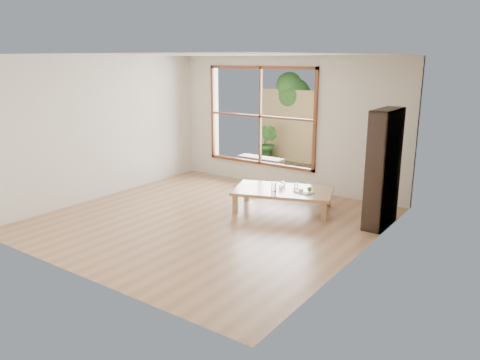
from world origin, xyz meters
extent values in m
plane|color=#AF7A57|center=(0.00, 0.00, 0.00)|extent=(5.00, 5.00, 0.00)
cube|color=#A4834F|center=(0.70, 1.13, 0.34)|extent=(1.88, 1.44, 0.05)
cube|color=#A4834F|center=(0.13, 0.52, 0.16)|extent=(0.11, 0.11, 0.31)
cube|color=#A4834F|center=(-0.13, 1.24, 0.16)|extent=(0.11, 0.11, 0.31)
cube|color=#A4834F|center=(1.53, 1.02, 0.16)|extent=(0.11, 0.11, 0.31)
cube|color=#A4834F|center=(1.28, 1.74, 0.16)|extent=(0.11, 0.11, 0.31)
cube|color=white|center=(-0.31, 1.73, 0.04)|extent=(0.57, 0.57, 0.07)
cube|color=#2F211A|center=(2.33, 1.34, 0.91)|extent=(0.29, 0.82, 1.82)
cylinder|color=silver|center=(0.62, 0.95, 0.44)|extent=(0.09, 0.09, 0.16)
cylinder|color=silver|center=(0.86, 1.31, 0.41)|extent=(0.07, 0.07, 0.10)
cylinder|color=silver|center=(0.61, 1.28, 0.41)|extent=(0.07, 0.07, 0.09)
cylinder|color=silver|center=(0.64, 1.15, 0.40)|extent=(0.06, 0.06, 0.07)
cube|color=white|center=(1.08, 1.18, 0.37)|extent=(0.35, 0.29, 0.02)
sphere|color=#346F2C|center=(1.16, 1.22, 0.42)|extent=(0.08, 0.08, 0.08)
cube|color=#C57D2E|center=(1.05, 1.13, 0.40)|extent=(0.06, 0.06, 0.03)
cube|color=beige|center=(1.00, 1.21, 0.39)|extent=(0.08, 0.07, 0.02)
cylinder|color=silver|center=(1.11, 1.11, 0.39)|extent=(0.17, 0.06, 0.01)
cube|color=#342E26|center=(-0.60, 3.56, 0.00)|extent=(2.80, 2.00, 0.05)
cube|color=#2F211A|center=(-1.06, 3.17, 0.34)|extent=(1.08, 0.33, 0.04)
cube|color=#2F211A|center=(-1.57, 3.06, 0.17)|extent=(0.06, 0.06, 0.30)
cube|color=#2F211A|center=(-1.56, 3.29, 0.17)|extent=(0.06, 0.06, 0.30)
cube|color=#2F211A|center=(-0.57, 3.05, 0.17)|extent=(0.06, 0.06, 0.30)
cube|color=#2F211A|center=(-0.56, 3.28, 0.17)|extent=(0.06, 0.06, 0.30)
cube|color=tan|center=(-0.60, 4.56, 0.90)|extent=(2.80, 0.06, 1.80)
imported|color=#366726|center=(0.19, 4.22, 0.45)|extent=(0.86, 0.78, 0.85)
imported|color=#366726|center=(-1.50, 4.17, 0.50)|extent=(0.59, 0.51, 0.95)
cylinder|color=#4C3D2D|center=(-1.30, 4.86, 0.80)|extent=(0.14, 0.14, 1.60)
sphere|color=#366726|center=(-1.18, 4.86, 1.65)|extent=(0.84, 0.84, 0.84)
sphere|color=#366726|center=(-1.45, 4.94, 1.45)|extent=(0.70, 0.70, 0.70)
sphere|color=#366726|center=(-1.27, 4.76, 1.90)|extent=(0.64, 0.64, 0.64)
camera|label=1|loc=(4.55, -5.61, 2.56)|focal=35.00mm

